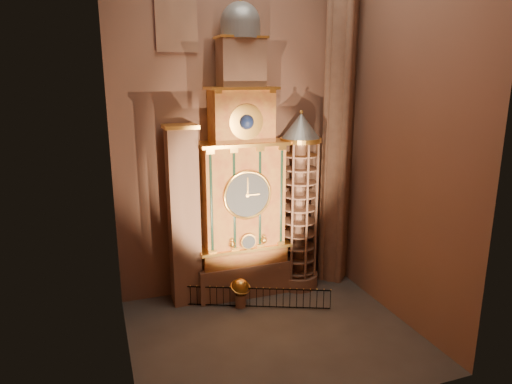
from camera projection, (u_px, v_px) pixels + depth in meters
name	position (u px, v px, depth m)	size (l,w,h in m)	color
floor	(273.00, 334.00, 23.13)	(14.00, 14.00, 0.00)	#383330
wall_back	(236.00, 106.00, 25.88)	(22.00, 22.00, 0.00)	#905E4D
wall_left	(112.00, 120.00, 18.12)	(22.00, 22.00, 0.00)	#905E4D
wall_right	(406.00, 111.00, 22.68)	(22.00, 22.00, 0.00)	#905E4D
astronomical_clock	(242.00, 184.00, 26.00)	(5.60, 2.41, 16.70)	#8C634C
portrait_tower	(184.00, 216.00, 25.29)	(1.80, 1.60, 10.20)	#8C634C
stair_turret	(299.00, 204.00, 27.25)	(2.50, 2.50, 10.80)	#8C634C
gothic_pier	(339.00, 105.00, 26.95)	(2.04, 2.04, 22.00)	#8C634C
celestial_globe	(241.00, 290.00, 25.62)	(1.39, 1.34, 1.68)	#8C634C
iron_railing	(253.00, 298.00, 25.56)	(7.93, 3.44, 1.15)	black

